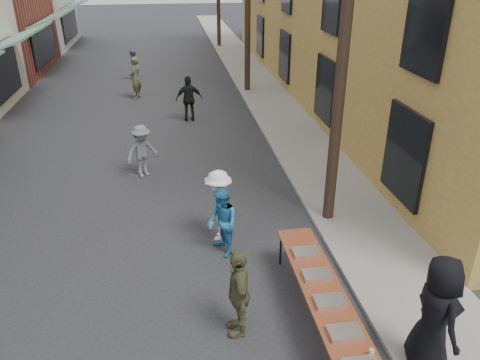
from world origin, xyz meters
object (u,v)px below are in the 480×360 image
object	(u,v)px
utility_pole_near	(345,28)
serving_table	(324,293)
server	(436,315)
guest_front_c	(222,223)

from	to	relation	value
utility_pole_near	serving_table	world-z (taller)	utility_pole_near
serving_table	utility_pole_near	bearing A→B (deg)	69.99
serving_table	server	world-z (taller)	server
guest_front_c	server	distance (m)	4.54
server	utility_pole_near	bearing A→B (deg)	-0.44
serving_table	server	bearing A→B (deg)	-40.98
serving_table	guest_front_c	bearing A→B (deg)	120.33
utility_pole_near	guest_front_c	world-z (taller)	utility_pole_near
guest_front_c	server	xyz separation A→B (m)	(2.75, -3.60, 0.32)
guest_front_c	server	world-z (taller)	server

